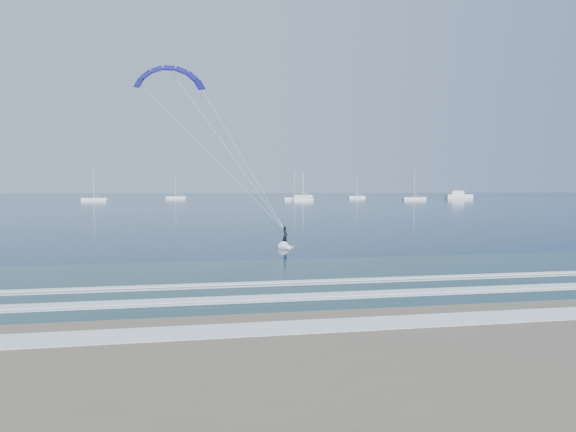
% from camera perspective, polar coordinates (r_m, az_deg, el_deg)
% --- Properties ---
extents(ground, '(900.00, 900.00, 0.00)m').
position_cam_1_polar(ground, '(22.25, 8.33, -11.67)').
color(ground, '#072342').
rests_on(ground, ground).
extents(kitesurfer_rig, '(15.24, 4.23, 17.17)m').
position_cam_1_polar(kitesurfer_rig, '(46.43, -6.80, 7.36)').
color(kitesurfer_rig, '#A5C116').
rests_on(kitesurfer_rig, ground).
extents(motor_yacht, '(13.53, 3.61, 5.79)m').
position_cam_1_polar(motor_yacht, '(268.13, 18.40, 2.19)').
color(motor_yacht, silver).
rests_on(motor_yacht, ground).
extents(sailboat_1, '(9.64, 2.40, 13.11)m').
position_cam_1_polar(sailboat_1, '(223.29, -20.76, 1.76)').
color(sailboat_1, silver).
rests_on(sailboat_1, ground).
extents(sailboat_2, '(9.02, 2.40, 12.12)m').
position_cam_1_polar(sailboat_2, '(250.91, -12.39, 2.03)').
color(sailboat_2, silver).
rests_on(sailboat_2, ground).
extents(sailboat_3, '(7.97, 2.40, 11.16)m').
position_cam_1_polar(sailboat_3, '(207.03, 1.67, 1.86)').
color(sailboat_3, silver).
rests_on(sailboat_3, ground).
extents(sailboat_4, '(9.73, 2.40, 13.09)m').
position_cam_1_polar(sailboat_4, '(282.81, 1.70, 2.24)').
color(sailboat_4, silver).
rests_on(sailboat_4, ground).
extents(sailboat_5, '(8.23, 2.40, 11.30)m').
position_cam_1_polar(sailboat_5, '(254.16, 7.62, 2.09)').
color(sailboat_5, silver).
rests_on(sailboat_5, ground).
extents(sailboat_6, '(10.22, 2.40, 13.64)m').
position_cam_1_polar(sailboat_6, '(232.53, 13.84, 1.93)').
color(sailboat_6, silver).
rests_on(sailboat_6, ground).
extents(sailboat_7, '(8.98, 2.40, 12.60)m').
position_cam_1_polar(sailboat_7, '(220.19, 0.71, 1.95)').
color(sailboat_7, silver).
rests_on(sailboat_7, ground).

